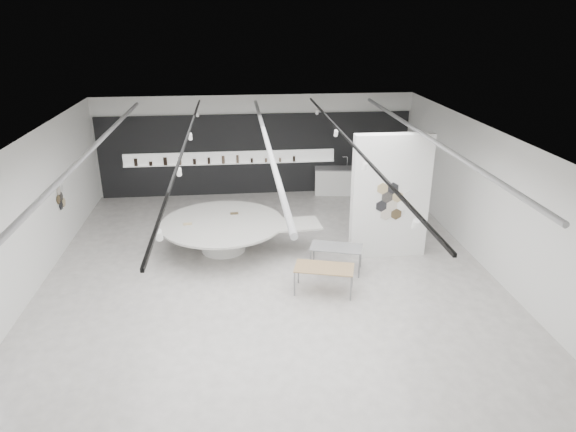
{
  "coord_description": "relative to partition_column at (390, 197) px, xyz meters",
  "views": [
    {
      "loc": [
        -0.8,
        -12.25,
        6.66
      ],
      "look_at": [
        0.62,
        1.2,
        1.25
      ],
      "focal_mm": 32.0,
      "sensor_mm": 36.0,
      "label": 1
    }
  ],
  "objects": [
    {
      "name": "room",
      "position": [
        -3.59,
        -1.0,
        0.27
      ],
      "size": [
        12.02,
        14.02,
        3.82
      ],
      "color": "beige",
      "rests_on": "ground"
    },
    {
      "name": "partition_column",
      "position": [
        0.0,
        0.0,
        0.0
      ],
      "size": [
        2.2,
        0.38,
        3.6
      ],
      "color": "white",
      "rests_on": "ground"
    },
    {
      "name": "sample_table_wood",
      "position": [
        -2.19,
        -1.94,
        -1.16
      ],
      "size": [
        1.62,
        1.11,
        0.69
      ],
      "rotation": [
        0.0,
        0.0,
        -0.27
      ],
      "color": "#9B7A50",
      "rests_on": "ground"
    },
    {
      "name": "kitchen_counter",
      "position": [
        -0.36,
        5.51,
        -1.28
      ],
      "size": [
        1.92,
        0.96,
        1.45
      ],
      "rotation": [
        0.0,
        0.0,
        -0.14
      ],
      "color": "white",
      "rests_on": "ground"
    },
    {
      "name": "sample_table_stone",
      "position": [
        -1.67,
        -0.83,
        -1.14
      ],
      "size": [
        1.54,
        1.07,
        0.72
      ],
      "rotation": [
        0.0,
        0.0,
        -0.3
      ],
      "color": "gray",
      "rests_on": "ground"
    },
    {
      "name": "display_island",
      "position": [
        -4.69,
        0.79,
        -1.2
      ],
      "size": [
        4.81,
        3.87,
        0.92
      ],
      "rotation": [
        0.0,
        0.0,
        0.07
      ],
      "color": "white",
      "rests_on": "ground"
    },
    {
      "name": "back_wall_display",
      "position": [
        -3.59,
        5.94,
        -0.26
      ],
      "size": [
        11.8,
        0.27,
        3.1
      ],
      "color": "black",
      "rests_on": "ground"
    }
  ]
}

